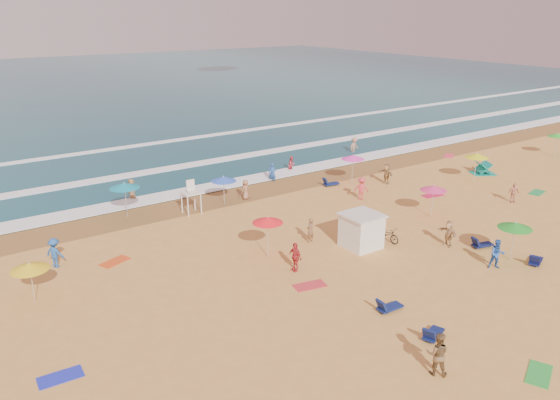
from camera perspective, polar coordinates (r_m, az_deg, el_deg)
ground at (r=34.17m, az=8.47°, el=-4.51°), size 220.00×220.00×0.00m
ocean at (r=109.68m, az=-23.20°, el=10.68°), size 220.00×140.00×0.18m
wet_sand at (r=43.48m, az=-2.70°, el=0.98°), size 220.00×220.00×0.00m
surf_foam at (r=50.85m, az=-7.97°, el=3.66°), size 200.00×18.70×0.05m
cabana at (r=33.34m, az=8.49°, el=-3.27°), size 2.00×2.00×2.00m
cabana_roof at (r=32.95m, az=8.58°, el=-1.57°), size 2.20×2.20×0.12m
bicycle at (r=34.58m, az=11.11°, el=-3.51°), size 0.80×1.88×0.96m
lifeguard_stand at (r=38.80m, az=-9.26°, el=0.06°), size 1.20×1.20×2.10m
beach_umbrellas at (r=35.04m, az=9.58°, el=-0.18°), size 60.91×28.54×0.80m
loungers at (r=35.68m, az=20.73°, el=-4.27°), size 58.68×23.60×0.34m
towels at (r=34.03m, az=14.36°, el=-5.02°), size 42.03×25.95×0.03m
popup_tents at (r=48.22m, az=24.98°, el=1.74°), size 3.03×12.02×1.20m
beachgoers at (r=36.73m, az=3.17°, el=-1.24°), size 39.79×29.22×2.13m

